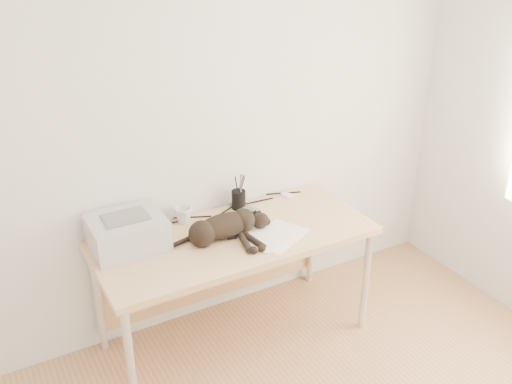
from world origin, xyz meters
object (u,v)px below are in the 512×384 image
desk (228,248)px  pen_cup (239,199)px  printer (127,232)px  mug (184,215)px  cat (222,228)px  mouse (287,194)px

desk → pen_cup: 0.32m
printer → mug: size_ratio=3.71×
cat → pen_cup: pen_cup is taller
desk → mug: (-0.20, 0.19, 0.18)m
pen_cup → mouse: 0.36m
desk → mug: mug is taller
desk → pen_cup: (0.17, 0.19, 0.20)m
pen_cup → desk: bearing=-131.6°
pen_cup → cat: bearing=-131.9°
cat → pen_cup: (0.26, 0.29, -0.00)m
desk → mouse: size_ratio=15.88×
desk → mouse: 0.58m
printer → mouse: bearing=5.7°
pen_cup → mug: bearing=-179.1°
pen_cup → mouse: bearing=0.1°
cat → mug: 0.30m
mug → pen_cup: pen_cup is taller
cat → mouse: size_ratio=6.69×
mouse → mug: bearing=162.3°
desk → printer: bearing=171.6°
mug → desk: bearing=-43.4°
desk → cat: size_ratio=2.37×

